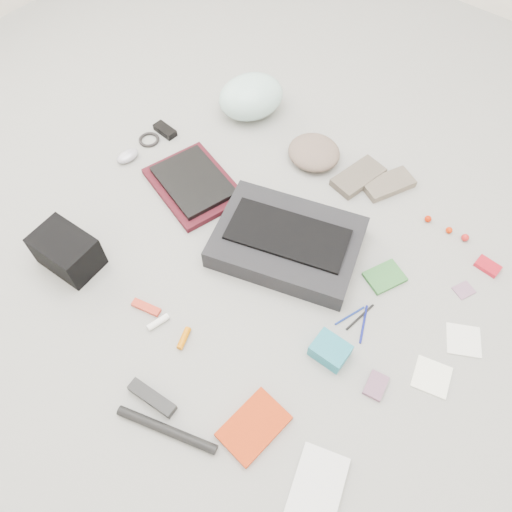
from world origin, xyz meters
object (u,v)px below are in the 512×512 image
Objects in this scene: bike_helmet at (251,97)px; accordion_wallet at (330,350)px; messenger_bag at (287,242)px; book_red at (254,426)px; camera_bag at (67,251)px; laptop at (193,181)px.

bike_helmet reaches higher than accordion_wallet.
bike_helmet is (-0.57, 0.48, 0.04)m from messenger_bag.
book_red is at bearing -99.02° from accordion_wallet.
messenger_bag is 0.74m from bike_helmet.
book_red is at bearing -6.65° from camera_bag.
book_red is at bearing -20.27° from laptop.
camera_bag reaches higher than book_red.
camera_bag is 1.87× the size of accordion_wallet.
messenger_bag is 0.77m from camera_bag.
accordion_wallet is (0.35, -0.24, -0.01)m from messenger_bag.
bike_helmet is 1.17m from accordion_wallet.
accordion_wallet reaches higher than book_red.
bike_helmet is at bearing 135.03° from book_red.
book_red is (0.88, -1.05, -0.08)m from bike_helmet.
accordion_wallet is (0.04, 0.33, 0.02)m from book_red.
bike_helmet reaches higher than book_red.
camera_bag is 0.96m from accordion_wallet.
messenger_bag is 0.43m from accordion_wallet.
accordion_wallet is (0.92, -0.72, -0.06)m from bike_helmet.
messenger_bag is 2.39× the size of camera_bag.
book_red is at bearing -79.61° from messenger_bag.
accordion_wallet is at bearing -52.19° from messenger_bag.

